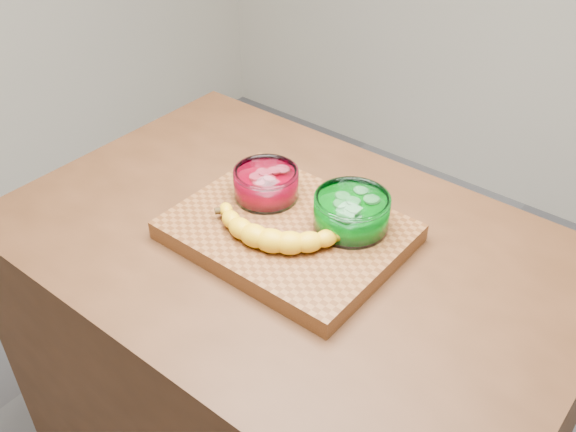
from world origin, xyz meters
The scene contains 5 objects.
counter centered at (0.00, 0.00, 0.45)m, with size 1.20×0.80×0.90m, color #4D2B17.
cutting_board centered at (0.00, 0.00, 0.92)m, with size 0.45×0.35×0.04m, color brown.
bowl_red centered at (-0.10, 0.05, 0.97)m, with size 0.14×0.14×0.06m.
bowl_green centered at (0.10, 0.07, 0.97)m, with size 0.15×0.15×0.07m.
banana centered at (0.00, -0.03, 0.96)m, with size 0.29×0.18×0.04m, color yellow, non-canonical shape.
Camera 1 is at (0.64, -0.80, 1.73)m, focal length 40.00 mm.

